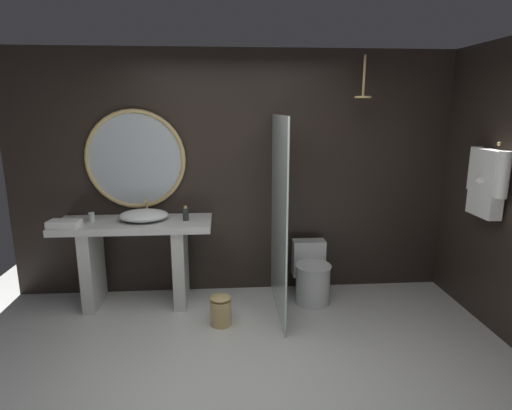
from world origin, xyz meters
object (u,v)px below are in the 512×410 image
soap_dispenser (186,214)px  waste_bin (221,310)px  hanging_bathrobe (487,180)px  tumbler_cup (91,217)px  toilet (311,275)px  rain_shower_head (363,91)px  folded_hand_towel (64,224)px  round_wall_mirror (136,160)px  vessel_sink (144,215)px

soap_dispenser → waste_bin: bearing=-55.8°
soap_dispenser → hanging_bathrobe: hanging_bathrobe is taller
tumbler_cup → toilet: tumbler_cup is taller
soap_dispenser → hanging_bathrobe: bearing=-12.4°
rain_shower_head → soap_dispenser: bearing=-179.8°
toilet → tumbler_cup: bearing=178.1°
folded_hand_towel → round_wall_mirror: bearing=36.3°
round_wall_mirror → folded_hand_towel: 0.94m
rain_shower_head → folded_hand_towel: bearing=-176.5°
round_wall_mirror → hanging_bathrobe: round_wall_mirror is taller
tumbler_cup → waste_bin: size_ratio=0.29×
round_wall_mirror → hanging_bathrobe: (3.26, -0.88, -0.11)m
rain_shower_head → toilet: size_ratio=0.67×
vessel_sink → folded_hand_towel: 0.74m
tumbler_cup → hanging_bathrobe: hanging_bathrobe is taller
vessel_sink → waste_bin: bearing=-34.7°
tumbler_cup → hanging_bathrobe: size_ratio=0.13×
toilet → folded_hand_towel: bearing=-176.7°
hanging_bathrobe → toilet: size_ratio=1.11×
rain_shower_head → tumbler_cup: bearing=179.2°
tumbler_cup → rain_shower_head: rain_shower_head is taller
round_wall_mirror → waste_bin: bearing=-42.2°
waste_bin → folded_hand_towel: 1.70m
tumbler_cup → hanging_bathrobe: 3.76m
round_wall_mirror → vessel_sink: bearing=-68.7°
rain_shower_head → folded_hand_towel: (-2.89, -0.18, -1.24)m
vessel_sink → round_wall_mirror: size_ratio=0.48×
hanging_bathrobe → toilet: hanging_bathrobe is taller
round_wall_mirror → toilet: size_ratio=1.72×
hanging_bathrobe → folded_hand_towel: 3.92m
tumbler_cup → folded_hand_towel: bearing=-131.5°
tumbler_cup → folded_hand_towel: size_ratio=0.30×
hanging_bathrobe → folded_hand_towel: hanging_bathrobe is taller
vessel_sink → round_wall_mirror: (-0.10, 0.25, 0.53)m
toilet → waste_bin: 1.07m
hanging_bathrobe → waste_bin: (-2.40, 0.10, -1.22)m
rain_shower_head → hanging_bathrobe: rain_shower_head is taller
tumbler_cup → soap_dispenser: size_ratio=0.59×
rain_shower_head → folded_hand_towel: size_ratio=1.38×
rain_shower_head → waste_bin: 2.51m
vessel_sink → hanging_bathrobe: hanging_bathrobe is taller
hanging_bathrobe → waste_bin: hanging_bathrobe is taller
rain_shower_head → round_wall_mirror: bearing=173.2°
soap_dispenser → toilet: size_ratio=0.25×
vessel_sink → hanging_bathrobe: (3.16, -0.63, 0.43)m
soap_dispenser → rain_shower_head: size_ratio=0.37×
vessel_sink → waste_bin: size_ratio=1.63×
hanging_bathrobe → rain_shower_head: bearing=148.1°
rain_shower_head → toilet: 1.95m
vessel_sink → folded_hand_towel: vessel_sink is taller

